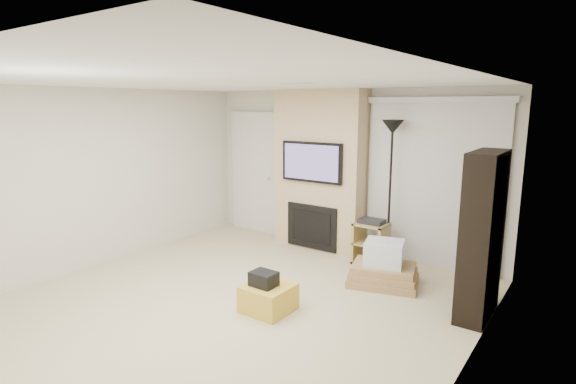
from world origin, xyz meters
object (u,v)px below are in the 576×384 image
Objects in this scene: ottoman at (268,298)px; box_stack at (384,268)px; av_stand at (371,240)px; bookshelf at (482,236)px; floor_lamp at (392,152)px.

box_stack reaches higher than ottoman.
av_stand is 0.37× the size of bookshelf.
floor_lamp is 1.15× the size of bookshelf.
box_stack is at bearing -70.13° from floor_lamp.
floor_lamp reaches higher than bookshelf.
floor_lamp reaches higher than box_stack.
box_stack is 0.55× the size of bookshelf.
box_stack is (0.28, -0.78, -1.41)m from floor_lamp.
ottoman is 1.63m from box_stack.
floor_lamp is at bearing 40.77° from av_stand.
av_stand is 1.92m from bookshelf.
av_stand is at bearing 127.25° from box_stack.
av_stand is at bearing 153.37° from bookshelf.
ottoman is 2.09m from av_stand.
bookshelf reaches higher than av_stand.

